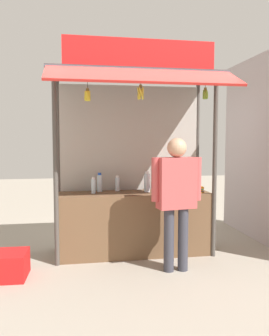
{
  "coord_description": "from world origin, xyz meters",
  "views": [
    {
      "loc": [
        -0.79,
        -4.66,
        1.61
      ],
      "look_at": [
        0.0,
        0.0,
        1.22
      ],
      "focal_mm": 36.25,
      "sensor_mm": 36.0,
      "label": 1
    }
  ],
  "objects": [
    {
      "name": "ground_plane",
      "position": [
        0.0,
        0.0,
        0.0
      ],
      "size": [
        20.0,
        20.0,
        0.0
      ],
      "primitive_type": "plane",
      "color": "#9E9384"
    },
    {
      "name": "stall_counter",
      "position": [
        0.0,
        0.0,
        0.44
      ],
      "size": [
        2.12,
        0.59,
        0.87
      ],
      "primitive_type": "cube",
      "color": "brown",
      "rests_on": "ground"
    },
    {
      "name": "stall_structure",
      "position": [
        0.0,
        0.1,
        1.71
      ],
      "size": [
        2.32,
        1.43,
        2.86
      ],
      "color": "#4C4742",
      "rests_on": "ground"
    },
    {
      "name": "water_bottle_right",
      "position": [
        -0.57,
        0.05,
        0.98
      ],
      "size": [
        0.06,
        0.06,
        0.23
      ],
      "color": "silver",
      "rests_on": "stall_counter"
    },
    {
      "name": "water_bottle_front_right",
      "position": [
        0.87,
        0.19,
        0.99
      ],
      "size": [
        0.07,
        0.07,
        0.25
      ],
      "color": "silver",
      "rests_on": "stall_counter"
    },
    {
      "name": "water_bottle_back_right",
      "position": [
        -0.48,
        0.21,
        1.0
      ],
      "size": [
        0.08,
        0.08,
        0.27
      ],
      "color": "silver",
      "rests_on": "stall_counter"
    },
    {
      "name": "water_bottle_front_left",
      "position": [
        -0.22,
        0.2,
        0.98
      ],
      "size": [
        0.06,
        0.06,
        0.23
      ],
      "color": "silver",
      "rests_on": "stall_counter"
    },
    {
      "name": "water_bottle_rear_center",
      "position": [
        0.19,
        0.05,
        1.01
      ],
      "size": [
        0.08,
        0.08,
        0.29
      ],
      "color": "silver",
      "rests_on": "stall_counter"
    },
    {
      "name": "water_bottle_left",
      "position": [
        0.37,
        0.22,
        0.98
      ],
      "size": [
        0.06,
        0.06,
        0.22
      ],
      "color": "silver",
      "rests_on": "stall_counter"
    },
    {
      "name": "magazine_stack_far_right",
      "position": [
        0.85,
        -0.04,
        0.91
      ],
      "size": [
        0.24,
        0.33,
        0.08
      ],
      "color": "yellow",
      "rests_on": "stall_counter"
    },
    {
      "name": "magazine_stack_far_left",
      "position": [
        0.41,
        -0.01,
        0.91
      ],
      "size": [
        0.22,
        0.3,
        0.08
      ],
      "color": "green",
      "rests_on": "stall_counter"
    },
    {
      "name": "banana_bunch_inner_left",
      "position": [
        0.87,
        -0.4,
        2.21
      ],
      "size": [
        0.09,
        0.09,
        0.24
      ],
      "color": "#332D23"
    },
    {
      "name": "banana_bunch_inner_right",
      "position": [
        -0.65,
        -0.4,
        2.16
      ],
      "size": [
        0.1,
        0.1,
        0.29
      ],
      "color": "#332D23"
    },
    {
      "name": "banana_bunch_leftmost",
      "position": [
        0.01,
        -0.4,
        2.21
      ],
      "size": [
        0.1,
        0.1,
        0.26
      ],
      "color": "#332D23"
    },
    {
      "name": "vendor_person",
      "position": [
        0.39,
        -0.73,
        0.99
      ],
      "size": [
        0.62,
        0.26,
        1.64
      ],
      "rotation": [
        0.0,
        0.0,
        0.15
      ],
      "color": "#383842",
      "rests_on": "ground"
    },
    {
      "name": "plastic_crate",
      "position": [
        -1.6,
        -0.61,
        0.15
      ],
      "size": [
        0.45,
        0.45,
        0.3
      ],
      "primitive_type": "cube",
      "rotation": [
        0.0,
        0.0,
        -0.04
      ],
      "color": "red",
      "rests_on": "ground"
    },
    {
      "name": "neighbour_wall",
      "position": [
        2.13,
        0.3,
        1.48
      ],
      "size": [
        0.2,
        2.4,
        2.95
      ],
      "primitive_type": "cube",
      "color": "#BDAFB2",
      "rests_on": "ground"
    }
  ]
}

